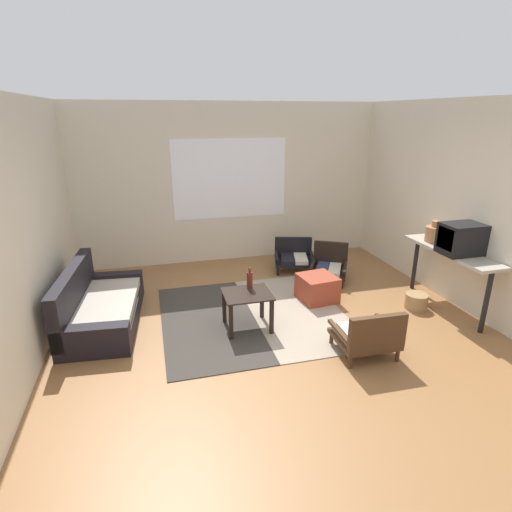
{
  "coord_description": "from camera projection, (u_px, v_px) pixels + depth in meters",
  "views": [
    {
      "loc": [
        -1.36,
        -3.91,
        2.5
      ],
      "look_at": [
        -0.15,
        0.68,
        0.84
      ],
      "focal_mm": 28.65,
      "sensor_mm": 36.0,
      "label": 1
    }
  ],
  "objects": [
    {
      "name": "console_shelf",
      "position": [
        451.0,
        257.0,
        5.32
      ],
      "size": [
        0.41,
        1.49,
        0.83
      ],
      "color": "#B2AD9E",
      "rests_on": "ground"
    },
    {
      "name": "area_rug",
      "position": [
        253.0,
        316.0,
        5.33
      ],
      "size": [
        2.34,
        2.3,
        0.01
      ],
      "color": "#38332D",
      "rests_on": "ground"
    },
    {
      "name": "wicker_basket",
      "position": [
        416.0,
        301.0,
        5.52
      ],
      "size": [
        0.3,
        0.3,
        0.21
      ],
      "primitive_type": "cylinder",
      "color": "#9E7A4C",
      "rests_on": "ground"
    },
    {
      "name": "glass_bottle",
      "position": [
        250.0,
        280.0,
        4.98
      ],
      "size": [
        0.07,
        0.07,
        0.27
      ],
      "color": "#5B2319",
      "rests_on": "coffee_table"
    },
    {
      "name": "ottoman_orange",
      "position": [
        317.0,
        288.0,
        5.73
      ],
      "size": [
        0.54,
        0.54,
        0.37
      ],
      "primitive_type": "cube",
      "rotation": [
        0.0,
        0.0,
        0.12
      ],
      "color": "#993D28",
      "rests_on": "ground"
    },
    {
      "name": "coffee_table",
      "position": [
        247.0,
        301.0,
        4.91
      ],
      "size": [
        0.57,
        0.51,
        0.47
      ],
      "color": "black",
      "rests_on": "ground"
    },
    {
      "name": "far_wall_with_window",
      "position": [
        230.0,
        184.0,
        7.07
      ],
      "size": [
        5.6,
        0.13,
        2.7
      ],
      "color": "beige",
      "rests_on": "ground"
    },
    {
      "name": "crt_television",
      "position": [
        463.0,
        239.0,
        5.08
      ],
      "size": [
        0.52,
        0.36,
        0.39
      ],
      "color": "black",
      "rests_on": "console_shelf"
    },
    {
      "name": "armchair_by_window",
      "position": [
        294.0,
        256.0,
        6.88
      ],
      "size": [
        0.76,
        0.7,
        0.51
      ],
      "color": "black",
      "rests_on": "ground"
    },
    {
      "name": "side_wall_left",
      "position": [
        13.0,
        241.0,
        3.91
      ],
      "size": [
        0.12,
        6.6,
        2.7
      ],
      "primitive_type": "cube",
      "color": "beige",
      "rests_on": "ground"
    },
    {
      "name": "couch",
      "position": [
        98.0,
        307.0,
        5.09
      ],
      "size": [
        0.95,
        1.79,
        0.73
      ],
      "color": "black",
      "rests_on": "ground"
    },
    {
      "name": "side_wall_right",
      "position": [
        477.0,
        209.0,
        5.19
      ],
      "size": [
        0.12,
        6.6,
        2.7
      ],
      "primitive_type": "cube",
      "color": "beige",
      "rests_on": "ground"
    },
    {
      "name": "clay_vase",
      "position": [
        434.0,
        234.0,
        5.59
      ],
      "size": [
        0.24,
        0.24,
        0.29
      ],
      "color": "#A87047",
      "rests_on": "console_shelf"
    },
    {
      "name": "armchair_corner",
      "position": [
        329.0,
        265.0,
        6.46
      ],
      "size": [
        0.75,
        0.77,
        0.56
      ],
      "color": "black",
      "rests_on": "ground"
    },
    {
      "name": "armchair_striped_foreground",
      "position": [
        368.0,
        335.0,
        4.37
      ],
      "size": [
        0.65,
        0.59,
        0.57
      ],
      "color": "#472D19",
      "rests_on": "ground"
    },
    {
      "name": "ground_plane",
      "position": [
        284.0,
        342.0,
        4.72
      ],
      "size": [
        7.8,
        7.8,
        0.0
      ],
      "primitive_type": "plane",
      "color": "olive"
    }
  ]
}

